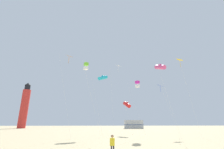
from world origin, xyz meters
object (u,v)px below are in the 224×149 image
(kite_tube_rainbow, at_px, (160,67))
(kite_tube_cyan, at_px, (103,78))
(kite_diamond_gold, at_px, (180,63))
(kite_diamond_blue, at_px, (161,87))
(kite_box_magenta, at_px, (137,84))
(kite_diamond_orange, at_px, (69,59))
(kite_tube_scarlet, at_px, (127,104))
(kite_box_lime, at_px, (86,66))
(rv_van_silver, at_px, (134,124))
(kite_flyer_standing, at_px, (112,143))
(kite_diamond_white, at_px, (118,69))
(lighthouse_distant, at_px, (25,106))

(kite_tube_rainbow, relative_size, kite_tube_cyan, 0.96)
(kite_diamond_gold, bearing_deg, kite_diamond_blue, 105.81)
(kite_box_magenta, bearing_deg, kite_diamond_orange, -159.09)
(kite_tube_scarlet, height_order, kite_box_magenta, kite_box_magenta)
(kite_box_lime, distance_m, kite_tube_cyan, 7.80)
(kite_tube_cyan, bearing_deg, kite_tube_scarlet, -6.80)
(kite_box_lime, xyz_separation_m, rv_van_silver, (13.58, 33.40, -9.22))
(kite_diamond_orange, distance_m, rv_van_silver, 39.45)
(kite_tube_rainbow, height_order, kite_tube_scarlet, kite_tube_rainbow)
(kite_diamond_orange, xyz_separation_m, kite_diamond_blue, (16.27, 6.15, -2.84))
(kite_box_magenta, xyz_separation_m, kite_tube_cyan, (-6.18, 4.21, 2.32))
(kite_diamond_blue, height_order, kite_box_lime, kite_box_lime)
(kite_diamond_orange, xyz_separation_m, kite_tube_cyan, (5.20, 8.56, -0.40))
(kite_tube_rainbow, bearing_deg, kite_box_magenta, 126.19)
(kite_diamond_gold, relative_size, kite_box_lime, 1.08)
(kite_tube_rainbow, bearing_deg, kite_flyer_standing, -127.59)
(kite_diamond_white, height_order, rv_van_silver, kite_diamond_white)
(kite_diamond_blue, bearing_deg, kite_tube_cyan, 167.69)
(kite_diamond_blue, relative_size, kite_box_magenta, 0.98)
(kite_box_magenta, relative_size, rv_van_silver, 1.40)
(kite_diamond_gold, xyz_separation_m, kite_diamond_white, (-9.77, 5.64, 0.78))
(kite_tube_rainbow, bearing_deg, kite_tube_scarlet, 119.65)
(kite_flyer_standing, relative_size, kite_diamond_orange, 0.10)
(kite_diamond_blue, xyz_separation_m, kite_tube_cyan, (-11.06, 2.41, 2.44))
(kite_box_lime, bearing_deg, kite_diamond_orange, -154.08)
(kite_diamond_white, distance_m, rv_van_silver, 31.34)
(kite_diamond_blue, height_order, kite_diamond_gold, kite_diamond_gold)
(kite_tube_scarlet, relative_size, lighthouse_distant, 0.36)
(kite_tube_rainbow, height_order, rv_van_silver, kite_tube_rainbow)
(kite_tube_rainbow, distance_m, kite_tube_cyan, 12.22)
(kite_diamond_blue, relative_size, kite_box_lime, 0.80)
(kite_diamond_white, relative_size, kite_tube_cyan, 1.12)
(kite_diamond_gold, xyz_separation_m, kite_box_magenta, (-6.44, 3.69, -2.76))
(kite_flyer_standing, relative_size, kite_tube_cyan, 0.10)
(kite_tube_rainbow, xyz_separation_m, kite_diamond_white, (-6.23, 5.91, 1.63))
(kite_box_lime, height_order, kite_tube_cyan, kite_tube_cyan)
(kite_flyer_standing, relative_size, kite_diamond_gold, 0.10)
(kite_tube_cyan, xyz_separation_m, lighthouse_distant, (-29.19, 30.03, -3.01))
(kite_diamond_gold, distance_m, kite_diamond_white, 11.31)
(kite_diamond_white, bearing_deg, kite_flyer_standing, -96.77)
(kite_box_lime, xyz_separation_m, kite_tube_cyan, (2.67, 7.33, 0.24))
(kite_diamond_white, bearing_deg, kite_diamond_gold, -30.00)
(kite_diamond_orange, relative_size, kite_box_magenta, 1.32)
(kite_diamond_orange, xyz_separation_m, kite_box_lime, (2.54, 1.23, -0.64))
(lighthouse_distant, bearing_deg, kite_diamond_gold, -42.22)
(rv_van_silver, bearing_deg, kite_diamond_blue, -91.37)
(kite_flyer_standing, distance_m, kite_box_lime, 15.64)
(kite_diamond_white, height_order, lighthouse_distant, lighthouse_distant)
(rv_van_silver, bearing_deg, kite_tube_rainbow, -94.75)
(kite_diamond_orange, xyz_separation_m, kite_diamond_white, (8.05, 6.30, 0.83))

